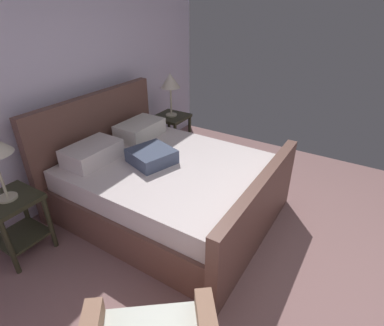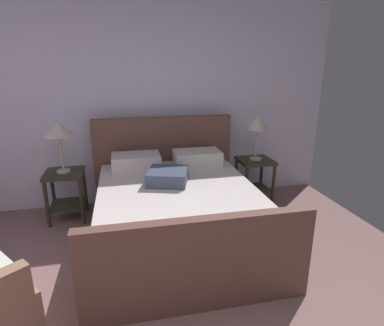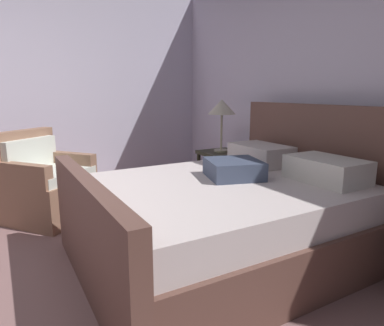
# 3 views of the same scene
# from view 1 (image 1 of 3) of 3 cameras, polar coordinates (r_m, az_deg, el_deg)

# --- Properties ---
(ground_plane) EXTENTS (4.83, 5.82, 0.02)m
(ground_plane) POSITION_cam_1_polar(r_m,az_deg,el_deg) (2.98, 23.82, -20.36)
(ground_plane) COLOR #866160
(wall_back) EXTENTS (4.95, 0.12, 2.62)m
(wall_back) POSITION_cam_1_polar(r_m,az_deg,el_deg) (3.67, -23.06, 13.76)
(wall_back) COLOR silver
(wall_back) RESTS_ON ground
(bed) EXTENTS (1.78, 2.12, 1.18)m
(bed) POSITION_cam_1_polar(r_m,az_deg,el_deg) (3.30, -5.16, -3.82)
(bed) COLOR brown
(bed) RESTS_ON ground
(nightstand_right) EXTENTS (0.44, 0.44, 0.60)m
(nightstand_right) POSITION_cam_1_polar(r_m,az_deg,el_deg) (4.54, -3.77, 6.48)
(nightstand_right) COLOR #2D2D1D
(nightstand_right) RESTS_ON ground
(table_lamp_right) EXTENTS (0.27, 0.27, 0.60)m
(table_lamp_right) POSITION_cam_1_polar(r_m,az_deg,el_deg) (4.32, -4.07, 14.83)
(table_lamp_right) COLOR #B7B293
(table_lamp_right) RESTS_ON nightstand_right
(nightstand_left) EXTENTS (0.44, 0.44, 0.60)m
(nightstand_left) POSITION_cam_1_polar(r_m,az_deg,el_deg) (3.17, -30.17, -8.64)
(nightstand_left) COLOR #2D2D1D
(nightstand_left) RESTS_ON ground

